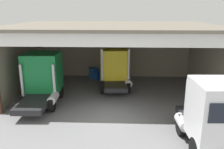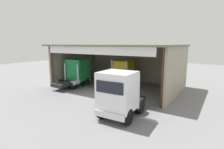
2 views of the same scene
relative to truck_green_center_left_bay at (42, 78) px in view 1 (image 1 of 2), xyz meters
name	(u,v)px [view 1 (image 1 of 2)]	position (x,y,z in m)	size (l,w,h in m)	color
ground_plane	(110,116)	(4.98, -2.29, -1.83)	(80.00, 80.00, 0.00)	slate
workshop_shed	(113,44)	(4.98, 3.31, 1.98)	(15.39, 10.32, 5.48)	#9E937F
truck_green_center_left_bay	(42,78)	(0.00, 0.00, 0.00)	(2.72, 5.21, 3.56)	#197F3D
truck_yellow_left_bay	(115,68)	(5.13, 3.42, -0.06)	(2.76, 4.50, 3.54)	yellow
truck_white_yard_outside	(216,116)	(10.05, -5.90, 0.04)	(2.76, 5.06, 3.59)	white
oil_drum	(97,75)	(3.27, 5.82, -1.40)	(0.58, 0.58, 0.88)	#194CB2
tool_cart	(94,73)	(2.94, 6.32, -1.33)	(0.90, 0.60, 1.00)	#1E59A5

